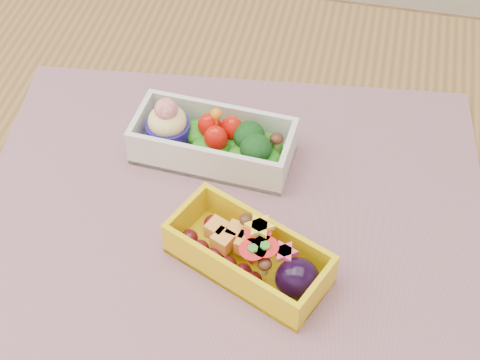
% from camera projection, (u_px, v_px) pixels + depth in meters
% --- Properties ---
extents(table, '(1.20, 0.80, 0.75)m').
position_uv_depth(table, '(239.00, 289.00, 0.78)').
color(table, brown).
rests_on(table, ground).
extents(placemat, '(0.55, 0.44, 0.00)m').
position_uv_depth(placemat, '(232.00, 208.00, 0.73)').
color(placemat, '#A16F7A').
rests_on(placemat, table).
extents(bento_white, '(0.17, 0.08, 0.07)m').
position_uv_depth(bento_white, '(212.00, 141.00, 0.76)').
color(bento_white, silver).
rests_on(bento_white, placemat).
extents(bento_yellow, '(0.16, 0.12, 0.05)m').
position_uv_depth(bento_yellow, '(252.00, 255.00, 0.66)').
color(bento_yellow, yellow).
rests_on(bento_yellow, placemat).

